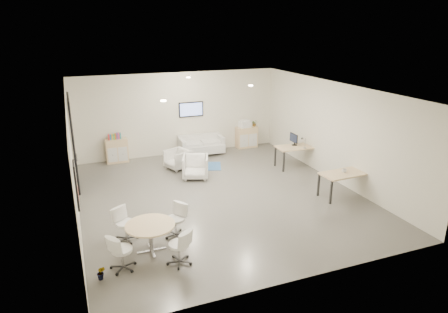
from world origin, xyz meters
name	(u,v)px	position (x,y,z in m)	size (l,w,h in m)	color
room_shell	(219,145)	(0.00, 0.00, 1.60)	(9.60, 10.60, 4.80)	#5B5853
glass_door	(73,140)	(-3.95, 2.51, 1.50)	(0.09, 1.90, 2.85)	black
artwork	(76,185)	(-3.97, -1.60, 1.55)	(0.05, 0.54, 1.04)	black
wall_tv	(191,109)	(0.50, 4.46, 1.75)	(0.98, 0.06, 0.58)	black
ceiling_spots	(203,87)	(-0.20, 0.83, 3.18)	(3.14, 4.14, 0.03)	#FFEAC6
sideboard_left	(117,151)	(-2.47, 4.27, 0.45)	(0.79, 0.41, 0.89)	#DDB685
sideboard_right	(247,137)	(2.82, 4.26, 0.44)	(0.87, 0.42, 0.87)	#DDB685
books	(115,136)	(-2.51, 4.27, 1.00)	(0.46, 0.14, 0.22)	red
printer	(245,124)	(2.74, 4.27, 1.02)	(0.49, 0.43, 0.31)	white
loveseat	(201,146)	(0.75, 4.06, 0.35)	(1.78, 0.96, 0.65)	silver
blue_rug	(202,166)	(0.32, 2.66, 0.01)	(1.37, 0.91, 0.01)	#335F9B
armchair_left	(178,158)	(-0.55, 2.77, 0.38)	(0.74, 0.69, 0.76)	silver
armchair_right	(195,166)	(-0.23, 1.66, 0.43)	(0.83, 0.77, 0.85)	silver
desk_rear	(297,148)	(3.50, 1.42, 0.69)	(1.50, 0.80, 0.76)	#DDB685
desk_front	(345,175)	(3.44, -1.40, 0.68)	(1.49, 0.80, 0.76)	#DDB685
monitor	(294,139)	(3.46, 1.57, 1.00)	(0.20, 0.50, 0.44)	black
round_table	(150,228)	(-2.54, -2.35, 0.59)	(1.12, 1.12, 0.68)	#DDB685
meeting_chairs	(151,235)	(-2.54, -2.35, 0.41)	(2.20, 2.20, 0.82)	white
plant_cabinet	(254,124)	(3.16, 4.24, 0.98)	(0.24, 0.27, 0.21)	#3F7F3F
plant_floor	(101,276)	(-3.70, -3.04, 0.07)	(0.17, 0.31, 0.14)	#3F7F3F
cup	(344,170)	(3.43, -1.38, 0.82)	(0.14, 0.11, 0.14)	white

